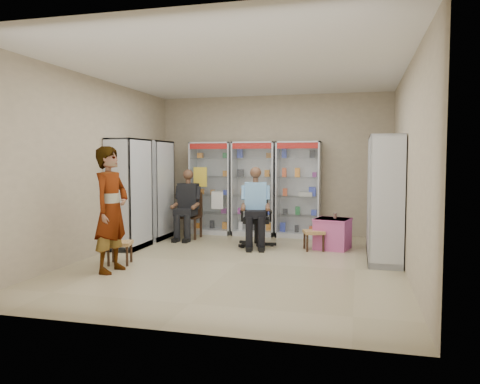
% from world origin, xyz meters
% --- Properties ---
extents(floor, '(6.00, 6.00, 0.00)m').
position_xyz_m(floor, '(0.00, 0.00, 0.00)').
color(floor, tan).
rests_on(floor, ground).
extents(room_shell, '(5.02, 6.02, 3.01)m').
position_xyz_m(room_shell, '(0.00, 0.00, 1.97)').
color(room_shell, tan).
rests_on(room_shell, ground).
extents(cabinet_back_left, '(0.90, 0.50, 2.00)m').
position_xyz_m(cabinet_back_left, '(-1.30, 2.73, 1.00)').
color(cabinet_back_left, '#9EA0A5').
rests_on(cabinet_back_left, floor).
extents(cabinet_back_mid, '(0.90, 0.50, 2.00)m').
position_xyz_m(cabinet_back_mid, '(-0.35, 2.73, 1.00)').
color(cabinet_back_mid, silver).
rests_on(cabinet_back_mid, floor).
extents(cabinet_back_right, '(0.90, 0.50, 2.00)m').
position_xyz_m(cabinet_back_right, '(0.60, 2.73, 1.00)').
color(cabinet_back_right, '#9DA0A4').
rests_on(cabinet_back_right, floor).
extents(cabinet_right_far, '(0.90, 0.50, 2.00)m').
position_xyz_m(cabinet_right_far, '(2.23, 1.60, 1.00)').
color(cabinet_right_far, '#AAADB1').
rests_on(cabinet_right_far, floor).
extents(cabinet_right_near, '(0.90, 0.50, 2.00)m').
position_xyz_m(cabinet_right_near, '(2.23, 0.50, 1.00)').
color(cabinet_right_near, silver).
rests_on(cabinet_right_near, floor).
extents(cabinet_left_far, '(0.90, 0.50, 2.00)m').
position_xyz_m(cabinet_left_far, '(-2.23, 1.80, 1.00)').
color(cabinet_left_far, '#B9BBC1').
rests_on(cabinet_left_far, floor).
extents(cabinet_left_near, '(0.90, 0.50, 2.00)m').
position_xyz_m(cabinet_left_near, '(-2.23, 0.70, 1.00)').
color(cabinet_left_near, '#9DA0A4').
rests_on(cabinet_left_near, floor).
extents(wooden_chair, '(0.42, 0.42, 0.94)m').
position_xyz_m(wooden_chair, '(-1.55, 2.00, 0.47)').
color(wooden_chair, black).
rests_on(wooden_chair, floor).
extents(seated_customer, '(0.44, 0.60, 1.34)m').
position_xyz_m(seated_customer, '(-1.55, 1.95, 0.67)').
color(seated_customer, black).
rests_on(seated_customer, floor).
extents(office_chair, '(0.71, 0.71, 1.10)m').
position_xyz_m(office_chair, '(-0.02, 1.45, 0.55)').
color(office_chair, black).
rests_on(office_chair, floor).
extents(seated_shopkeeper, '(0.58, 0.72, 1.39)m').
position_xyz_m(seated_shopkeeper, '(-0.02, 1.40, 0.70)').
color(seated_shopkeeper, '#6393C4').
rests_on(seated_shopkeeper, floor).
extents(pink_trunk, '(0.69, 0.67, 0.56)m').
position_xyz_m(pink_trunk, '(1.38, 1.55, 0.28)').
color(pink_trunk, '#A44188').
rests_on(pink_trunk, floor).
extents(tea_glass, '(0.07, 0.07, 0.10)m').
position_xyz_m(tea_glass, '(1.42, 1.58, 0.61)').
color(tea_glass, '#5E2F08').
rests_on(tea_glass, pink_trunk).
extents(woven_stool_a, '(0.44, 0.44, 0.36)m').
position_xyz_m(woven_stool_a, '(1.06, 1.34, 0.18)').
color(woven_stool_a, '#9D6642').
rests_on(woven_stool_a, floor).
extents(woven_stool_b, '(0.43, 0.43, 0.35)m').
position_xyz_m(woven_stool_b, '(-1.75, -0.54, 0.18)').
color(woven_stool_b, '#A27744').
rests_on(woven_stool_b, floor).
extents(standing_man, '(0.49, 0.70, 1.82)m').
position_xyz_m(standing_man, '(-1.63, -1.00, 0.91)').
color(standing_man, gray).
rests_on(standing_man, floor).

